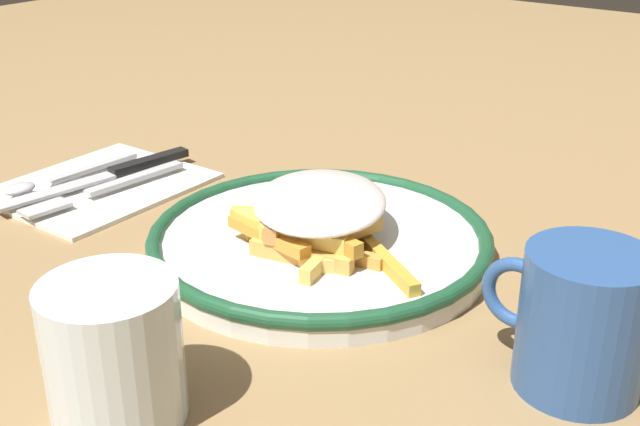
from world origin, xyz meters
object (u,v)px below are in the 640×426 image
(plate, at_px, (320,241))
(napkin, at_px, (99,184))
(fork, at_px, (106,188))
(fries_heap, at_px, (317,212))
(water_glass, at_px, (114,353))
(spoon, at_px, (50,180))
(knife, at_px, (115,172))
(coffee_mug, at_px, (581,321))

(plate, height_order, napkin, plate)
(plate, height_order, fork, plate)
(fries_heap, relative_size, water_glass, 2.29)
(fork, xyz_separation_m, water_glass, (-0.27, 0.21, 0.03))
(fork, relative_size, spoon, 1.16)
(fries_heap, relative_size, spoon, 1.31)
(napkin, xyz_separation_m, spoon, (0.03, 0.03, 0.01))
(napkin, bearing_deg, plate, -176.64)
(water_glass, bearing_deg, fries_heap, -82.01)
(fork, bearing_deg, fries_heap, -174.28)
(plate, relative_size, knife, 1.35)
(fork, bearing_deg, plate, -173.36)
(fries_heap, relative_size, fork, 1.13)
(water_glass, bearing_deg, coffee_mug, -136.25)
(napkin, relative_size, water_glass, 2.18)
(spoon, bearing_deg, water_glass, 150.19)
(water_glass, bearing_deg, spoon, -29.81)
(plate, relative_size, coffee_mug, 2.65)
(knife, xyz_separation_m, water_glass, (-0.29, 0.24, 0.03))
(water_glass, xyz_separation_m, coffee_mug, (-0.20, -0.19, 0.00))
(coffee_mug, bearing_deg, knife, -5.63)
(knife, bearing_deg, fries_heap, 178.44)
(fries_heap, distance_m, knife, 0.26)
(napkin, xyz_separation_m, coffee_mug, (-0.50, 0.03, 0.04))
(napkin, relative_size, knife, 0.91)
(plate, bearing_deg, water_glass, 97.73)
(plate, relative_size, fork, 1.60)
(fries_heap, height_order, spoon, fries_heap)
(napkin, relative_size, spoon, 1.25)
(knife, bearing_deg, napkin, 81.76)
(fries_heap, distance_m, water_glass, 0.24)
(plate, bearing_deg, fork, 6.64)
(plate, relative_size, spoon, 1.85)
(napkin, xyz_separation_m, fork, (-0.03, 0.01, 0.01))
(coffee_mug, bearing_deg, water_glass, 43.75)
(fries_heap, bearing_deg, spoon, 8.99)
(fork, height_order, water_glass, water_glass)
(fries_heap, bearing_deg, fork, 5.72)
(fries_heap, relative_size, coffee_mug, 1.87)
(knife, bearing_deg, coffee_mug, 174.37)
(napkin, distance_m, water_glass, 0.37)
(fries_heap, relative_size, napkin, 1.05)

